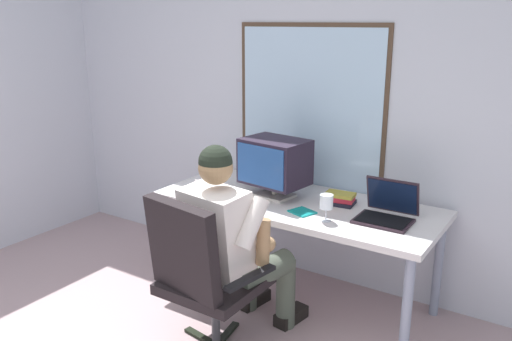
{
  "coord_description": "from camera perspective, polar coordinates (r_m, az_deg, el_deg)",
  "views": [
    {
      "loc": [
        1.77,
        -0.9,
        1.86
      ],
      "look_at": [
        0.13,
        1.61,
        1.0
      ],
      "focal_mm": 37.0,
      "sensor_mm": 36.0,
      "label": 1
    }
  ],
  "objects": [
    {
      "name": "desk_speaker",
      "position": [
        3.83,
        -0.46,
        -0.08
      ],
      "size": [
        0.08,
        0.09,
        0.18
      ],
      "color": "black",
      "rests_on": "desk"
    },
    {
      "name": "cd_case",
      "position": [
        3.28,
        5.02,
        -4.48
      ],
      "size": [
        0.18,
        0.17,
        0.01
      ],
      "color": "teal",
      "rests_on": "desk"
    },
    {
      "name": "crt_monitor",
      "position": [
        3.49,
        2.03,
        0.89
      ],
      "size": [
        0.45,
        0.36,
        0.39
      ],
      "color": "beige",
      "rests_on": "desk"
    },
    {
      "name": "wall_rear",
      "position": [
        3.8,
        5.22,
        8.24
      ],
      "size": [
        4.66,
        0.08,
        2.71
      ],
      "color": "silver",
      "rests_on": "ground"
    },
    {
      "name": "desk",
      "position": [
        3.5,
        4.42,
        -4.34
      ],
      "size": [
        1.86,
        0.77,
        0.71
      ],
      "color": "gray",
      "rests_on": "ground"
    },
    {
      "name": "person_seated",
      "position": [
        3.07,
        -2.55,
        -7.54
      ],
      "size": [
        0.57,
        0.79,
        1.22
      ],
      "color": "#495245",
      "rests_on": "ground"
    },
    {
      "name": "office_chair",
      "position": [
        2.95,
        -6.07,
        -10.69
      ],
      "size": [
        0.65,
        0.58,
        0.96
      ],
      "color": "black",
      "rests_on": "ground"
    },
    {
      "name": "book_stack",
      "position": [
        3.44,
        9.02,
        -3.02
      ],
      "size": [
        0.21,
        0.16,
        0.08
      ],
      "color": "black",
      "rests_on": "desk"
    },
    {
      "name": "wine_glass",
      "position": [
        3.13,
        7.62,
        -3.51
      ],
      "size": [
        0.08,
        0.08,
        0.16
      ],
      "color": "silver",
      "rests_on": "desk"
    },
    {
      "name": "laptop",
      "position": [
        3.24,
        14.02,
        -4.08
      ],
      "size": [
        0.32,
        0.31,
        0.23
      ],
      "color": "#2A1C24",
      "rests_on": "desk"
    }
  ]
}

